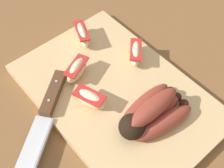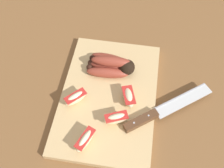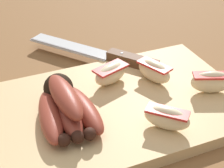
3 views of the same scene
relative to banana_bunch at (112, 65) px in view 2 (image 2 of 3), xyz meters
The scene contains 8 objects.
ground_plane 0.10m from the banana_bunch, behind, with size 6.00×6.00×0.00m, color brown.
cutting_board 0.09m from the banana_bunch, behind, with size 0.40×0.27×0.02m, color tan.
banana_bunch is the anchor object (origin of this frame).
chefs_knife 0.19m from the banana_bunch, 132.67° to the right, with size 0.19×0.24×0.02m.
apple_wedge_near 0.15m from the banana_bunch, 147.05° to the left, with size 0.06×0.06×0.04m.
apple_wedge_middle 0.24m from the banana_bunch, behind, with size 0.07×0.05×0.04m.
apple_wedge_far 0.17m from the banana_bunch, 167.24° to the right, with size 0.05×0.07×0.04m.
apple_wedge_extra 0.12m from the banana_bunch, 147.97° to the right, with size 0.07×0.05×0.04m.
Camera 2 is at (-0.38, -0.06, 0.66)m, focal length 41.99 mm.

